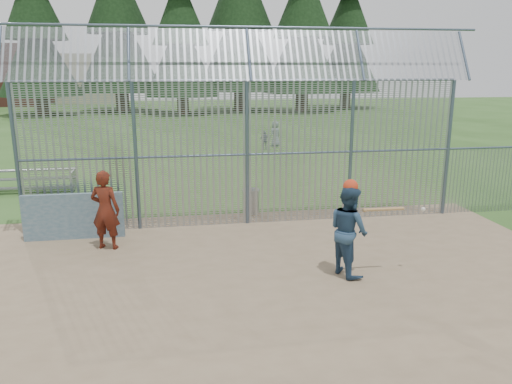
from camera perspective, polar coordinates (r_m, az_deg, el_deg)
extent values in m
plane|color=#2D511E|center=(11.04, 1.71, -9.07)|extent=(120.00, 120.00, 0.00)
cube|color=#756047|center=(10.58, 2.24, -10.06)|extent=(14.00, 10.00, 0.02)
cube|color=#38566B|center=(13.64, -20.12, -2.63)|extent=(2.50, 0.12, 1.20)
imported|color=navy|center=(10.73, 10.53, -4.34)|extent=(0.98, 1.11, 1.94)
imported|color=maroon|center=(12.57, -16.84, -1.96)|extent=(0.82, 0.66, 1.95)
imported|color=slate|center=(28.15, 2.23, 6.67)|extent=(0.85, 0.78, 1.46)
imported|color=slate|center=(27.14, 1.03, 5.92)|extent=(0.64, 0.39, 1.01)
sphere|color=red|center=(10.48, 10.76, 0.60)|extent=(0.31, 0.31, 0.31)
cylinder|color=#AA7F4C|center=(10.72, 14.44, -1.91)|extent=(0.85, 0.09, 0.07)
sphere|color=#AA7F4C|center=(10.55, 12.30, -2.03)|extent=(0.09, 0.09, 0.09)
sphere|color=white|center=(11.07, 18.57, -1.88)|extent=(0.09, 0.09, 0.09)
cylinder|color=#93969B|center=(15.19, -0.59, -1.16)|extent=(0.52, 0.52, 0.70)
cylinder|color=#9EA0A5|center=(15.10, -0.59, 0.20)|extent=(0.56, 0.56, 0.05)
sphere|color=#9EA0A5|center=(15.09, -0.59, 0.38)|extent=(0.10, 0.10, 0.10)
cube|color=slate|center=(19.36, -24.34, 0.44)|extent=(3.00, 0.25, 0.05)
cube|color=gray|center=(19.63, -24.16, 1.39)|extent=(3.00, 0.25, 0.05)
cube|color=slate|center=(19.92, -23.99, 2.31)|extent=(3.00, 0.25, 0.05)
cube|color=slate|center=(19.34, -20.12, 1.29)|extent=(0.06, 0.90, 0.70)
cylinder|color=#47566B|center=(14.24, -25.70, 3.22)|extent=(0.10, 0.10, 4.00)
cylinder|color=#47566B|center=(13.70, -13.56, 3.85)|extent=(0.10, 0.10, 4.00)
cylinder|color=#47566B|center=(13.80, -1.02, 4.31)|extent=(0.10, 0.10, 4.00)
cylinder|color=#47566B|center=(14.54, 10.80, 4.56)|extent=(0.10, 0.10, 4.00)
cylinder|color=#47566B|center=(15.82, 21.10, 4.62)|extent=(0.10, 0.10, 4.00)
cylinder|color=#47566B|center=(13.61, -1.06, 12.64)|extent=(12.00, 0.07, 0.07)
cylinder|color=#47566B|center=(13.80, -1.02, 4.31)|extent=(12.00, 0.06, 0.06)
cube|color=gray|center=(13.80, -1.02, 4.31)|extent=(12.00, 0.02, 4.00)
cube|color=gray|center=(13.24, -0.82, 15.42)|extent=(12.00, 0.77, 1.31)
cylinder|color=#47566B|center=(15.99, 20.79, 1.09)|extent=(0.08, 0.08, 2.00)
cylinder|color=#332319|center=(51.46, -23.24, 9.79)|extent=(1.19, 1.19, 3.06)
cone|color=black|center=(51.72, -24.21, 19.38)|extent=(7.48, 7.48, 13.94)
cylinder|color=#332319|center=(53.26, -15.05, 10.73)|extent=(1.33, 1.33, 3.42)
cylinder|color=#332319|center=(49.05, -8.37, 10.50)|extent=(1.12, 1.12, 2.88)
cone|color=black|center=(49.25, -8.72, 20.01)|extent=(7.04, 7.04, 13.12)
cylinder|color=#332319|center=(52.49, -1.77, 11.25)|extent=(1.40, 1.40, 3.60)
cylinder|color=#332319|center=(51.69, 5.27, 10.96)|extent=(1.26, 1.26, 3.24)
cylinder|color=#332319|center=(57.27, 10.17, 11.00)|extent=(1.19, 1.19, 3.06)
cone|color=black|center=(57.50, 10.56, 19.66)|extent=(7.48, 7.48, 13.94)
cube|color=brown|center=(67.98, -27.13, 11.83)|extent=(10.00, 8.00, 7.00)
cube|color=#B2A58C|center=(68.71, -18.20, 12.23)|extent=(8.00, 7.00, 6.00)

